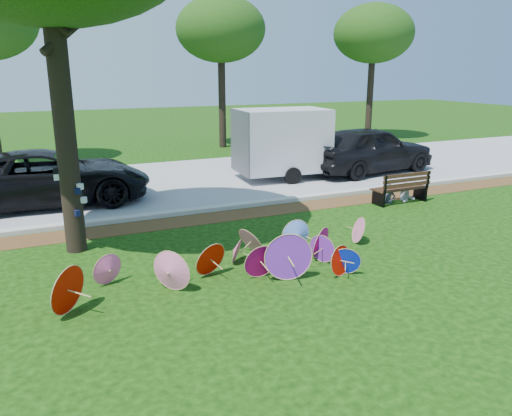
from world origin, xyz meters
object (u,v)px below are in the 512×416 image
at_px(dark_pickup, 370,149).
at_px(person_right, 408,183).
at_px(person_left, 389,184).
at_px(parasol_pile, 248,256).
at_px(park_bench, 399,187).
at_px(black_van, 49,178).
at_px(cargo_trailer, 282,140).

relative_size(dark_pickup, person_right, 4.87).
bearing_deg(person_left, parasol_pile, -131.65).
relative_size(dark_pickup, person_left, 4.50).
relative_size(park_bench, person_right, 1.64).
xyz_separation_m(parasol_pile, black_van, (-3.31, 7.29, 0.44)).
bearing_deg(person_left, park_bench, 11.89).
distance_m(parasol_pile, cargo_trailer, 9.10).
xyz_separation_m(person_left, person_right, (0.70, 0.00, -0.05)).
xyz_separation_m(park_bench, person_left, (-0.35, 0.05, 0.12)).
height_order(park_bench, person_left, person_left).
distance_m(parasol_pile, dark_pickup, 11.07).
bearing_deg(person_right, parasol_pile, -131.35).
xyz_separation_m(parasol_pile, park_bench, (6.37, 3.20, 0.10)).
height_order(black_van, park_bench, black_van).
relative_size(parasol_pile, park_bench, 3.95).
xyz_separation_m(parasol_pile, dark_pickup, (8.31, 7.31, 0.54)).
distance_m(black_van, person_left, 10.17).
distance_m(park_bench, person_left, 0.37).
bearing_deg(black_van, dark_pickup, -87.07).
bearing_deg(person_left, cargo_trailer, 126.65).
xyz_separation_m(black_van, person_right, (10.03, -4.05, -0.26)).
relative_size(cargo_trailer, person_right, 2.91).
xyz_separation_m(black_van, cargo_trailer, (7.99, 0.44, 0.61)).
xyz_separation_m(black_van, dark_pickup, (11.61, 0.01, 0.10)).
bearing_deg(person_right, dark_pickup, 91.54).
height_order(cargo_trailer, person_right, cargo_trailer).
bearing_deg(cargo_trailer, person_left, -69.29).
xyz_separation_m(parasol_pile, person_left, (6.02, 3.25, 0.22)).
relative_size(black_van, park_bench, 3.24).
bearing_deg(black_van, person_left, -110.58).
relative_size(parasol_pile, black_van, 1.22).
bearing_deg(park_bench, black_van, 156.11).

